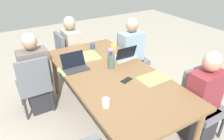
# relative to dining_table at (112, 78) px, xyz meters

# --- Properties ---
(ground_plane) EXTENTS (10.00, 10.00, 0.00)m
(ground_plane) POSITION_rel_dining_table_xyz_m (0.00, 0.00, -0.69)
(ground_plane) COLOR #B2A899
(dining_table) EXTENTS (2.23, 1.09, 0.76)m
(dining_table) POSITION_rel_dining_table_xyz_m (0.00, 0.00, 0.00)
(dining_table) COLOR olive
(dining_table) RESTS_ON ground_plane
(chair_far_left_near) EXTENTS (0.44, 0.44, 0.90)m
(chair_far_left_near) POSITION_rel_dining_table_xyz_m (0.73, 0.83, -0.19)
(chair_far_left_near) COLOR slate
(chair_far_left_near) RESTS_ON ground_plane
(person_far_left_near) EXTENTS (0.36, 0.40, 1.19)m
(person_far_left_near) POSITION_rel_dining_table_xyz_m (0.81, 0.77, -0.16)
(person_far_left_near) COLOR #2D2D33
(person_far_left_near) RESTS_ON ground_plane
(chair_far_left_mid) EXTENTS (0.44, 0.44, 0.90)m
(chair_far_left_mid) POSITION_rel_dining_table_xyz_m (-0.79, 0.86, -0.19)
(chair_far_left_mid) COLOR slate
(chair_far_left_mid) RESTS_ON ground_plane
(person_far_left_mid) EXTENTS (0.36, 0.40, 1.19)m
(person_far_left_mid) POSITION_rel_dining_table_xyz_m (-0.72, 0.80, -0.16)
(person_far_left_mid) COLOR #2D2D33
(person_far_left_mid) RESTS_ON ground_plane
(chair_near_left_far) EXTENTS (0.44, 0.44, 0.90)m
(chair_near_left_far) POSITION_rel_dining_table_xyz_m (-0.73, -0.85, -0.19)
(chair_near_left_far) COLOR slate
(chair_near_left_far) RESTS_ON ground_plane
(person_near_left_far) EXTENTS (0.36, 0.40, 1.19)m
(person_near_left_far) POSITION_rel_dining_table_xyz_m (-0.80, -0.79, -0.16)
(person_near_left_far) COLOR #2D2D33
(person_near_left_far) RESTS_ON ground_plane
(chair_head_left_right_near) EXTENTS (0.44, 0.44, 0.90)m
(chair_head_left_right_near) POSITION_rel_dining_table_xyz_m (-1.39, -0.11, -0.19)
(chair_head_left_right_near) COLOR slate
(chair_head_left_right_near) RESTS_ON ground_plane
(person_head_left_right_near) EXTENTS (0.40, 0.36, 1.19)m
(person_head_left_right_near) POSITION_rel_dining_table_xyz_m (-1.33, -0.04, -0.16)
(person_head_left_right_near) COLOR #2D2D33
(person_head_left_right_near) RESTS_ON ground_plane
(flower_vase) EXTENTS (0.10, 0.10, 0.30)m
(flower_vase) POSITION_rel_dining_table_xyz_m (-0.14, 0.07, 0.22)
(flower_vase) COLOR #4C6B60
(flower_vase) RESTS_ON dining_table
(placemat_far_left_near) EXTENTS (0.27, 0.37, 0.00)m
(placemat_far_left_near) POSITION_rel_dining_table_xyz_m (0.36, 0.37, 0.07)
(placemat_far_left_near) COLOR #9EBC66
(placemat_far_left_near) RESTS_ON dining_table
(placemat_far_left_mid) EXTENTS (0.29, 0.38, 0.00)m
(placemat_far_left_mid) POSITION_rel_dining_table_xyz_m (-0.32, 0.39, 0.07)
(placemat_far_left_mid) COLOR #9EBC66
(placemat_far_left_mid) RESTS_ON dining_table
(placemat_near_left_far) EXTENTS (0.27, 0.36, 0.00)m
(placemat_near_left_far) POSITION_rel_dining_table_xyz_m (-0.36, -0.38, 0.07)
(placemat_near_left_far) COLOR #9EBC66
(placemat_near_left_far) RESTS_ON dining_table
(placemat_head_left_right_near) EXTENTS (0.38, 0.29, 0.00)m
(placemat_head_left_right_near) POSITION_rel_dining_table_xyz_m (-0.63, -0.02, 0.07)
(placemat_head_left_right_near) COLOR #9EBC66
(placemat_head_left_right_near) RESTS_ON dining_table
(laptop_far_left_mid) EXTENTS (0.22, 0.32, 0.21)m
(laptop_far_left_mid) POSITION_rel_dining_table_xyz_m (-0.28, 0.36, 0.11)
(laptop_far_left_mid) COLOR silver
(laptop_far_left_mid) RESTS_ON dining_table
(laptop_near_left_far) EXTENTS (0.22, 0.32, 0.20)m
(laptop_near_left_far) POSITION_rel_dining_table_xyz_m (-0.36, -0.36, 0.11)
(laptop_near_left_far) COLOR #38383D
(laptop_near_left_far) RESTS_ON dining_table
(coffee_mug_near_left) EXTENTS (0.08, 0.08, 0.08)m
(coffee_mug_near_left) POSITION_rel_dining_table_xyz_m (-0.84, 0.14, 0.11)
(coffee_mug_near_left) COLOR #33477A
(coffee_mug_near_left) RESTS_ON dining_table
(coffee_mug_near_right) EXTENTS (0.08, 0.08, 0.09)m
(coffee_mug_near_right) POSITION_rel_dining_table_xyz_m (0.53, -0.39, 0.11)
(coffee_mug_near_right) COLOR white
(coffee_mug_near_right) RESTS_ON dining_table
(coffee_mug_centre_left) EXTENTS (0.09, 0.09, 0.10)m
(coffee_mug_centre_left) POSITION_rel_dining_table_xyz_m (-0.61, 0.39, 0.12)
(coffee_mug_centre_left) COLOR #DBC64C
(coffee_mug_centre_left) RESTS_ON dining_table
(phone_black) EXTENTS (0.11, 0.16, 0.01)m
(phone_black) POSITION_rel_dining_table_xyz_m (0.23, 0.06, 0.07)
(phone_black) COLOR black
(phone_black) RESTS_ON dining_table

